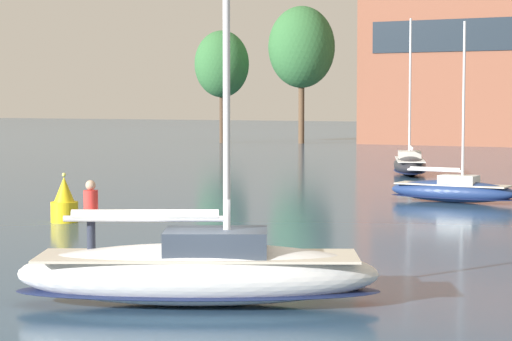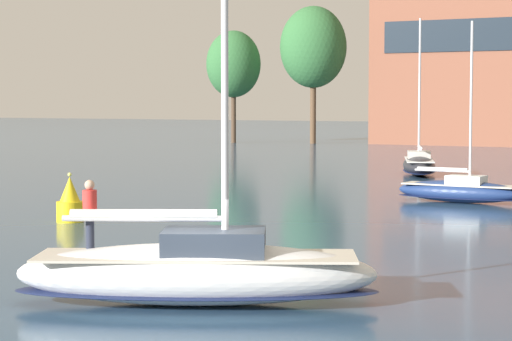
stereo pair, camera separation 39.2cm
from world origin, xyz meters
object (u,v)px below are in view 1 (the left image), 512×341
object	(u,v)px
tree_shore_center	(302,47)
sailboat_moored_mid_channel	(453,190)
sailboat_main	(199,271)
channel_buoy	(64,203)
tree_shore_right	(222,64)
sailboat_moored_near_marina	(410,164)

from	to	relation	value
tree_shore_center	sailboat_moored_mid_channel	size ratio (longest dim) A/B	1.82
sailboat_main	channel_buoy	distance (m)	17.25
tree_shore_center	tree_shore_right	bearing A→B (deg)	-163.18
sailboat_moored_near_marina	channel_buoy	bearing A→B (deg)	-97.41
tree_shore_right	channel_buoy	xyz separation A→B (m)	(31.13, -68.72, -8.23)
tree_shore_right	sailboat_moored_mid_channel	bearing A→B (deg)	-51.70
tree_shore_center	tree_shore_right	world-z (taller)	tree_shore_center
sailboat_main	channel_buoy	bearing A→B (deg)	138.43
sailboat_moored_mid_channel	channel_buoy	size ratio (longest dim) A/B	4.34
tree_shore_center	sailboat_moored_mid_channel	bearing A→B (deg)	-59.17
sailboat_main	tree_shore_right	bearing A→B (deg)	118.78
tree_shore_right	sailboat_main	xyz separation A→B (m)	(44.03, -80.17, -8.20)
tree_shore_right	sailboat_moored_near_marina	distance (m)	52.33
tree_shore_center	sailboat_main	distance (m)	90.56
tree_shore_center	sailboat_main	world-z (taller)	tree_shore_center
tree_shore_right	channel_buoy	bearing A→B (deg)	-65.63
tree_shore_center	channel_buoy	world-z (taller)	tree_shore_center
tree_shore_center	tree_shore_right	distance (m)	9.39
tree_shore_center	sailboat_moored_near_marina	xyz separation A→B (m)	(26.31, -40.54, -10.14)
tree_shore_center	sailboat_moored_near_marina	world-z (taller)	tree_shore_center
sailboat_main	sailboat_moored_mid_channel	size ratio (longest dim) A/B	1.39
tree_shore_center	sailboat_main	bearing A→B (deg)	-66.97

